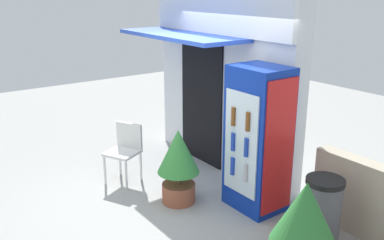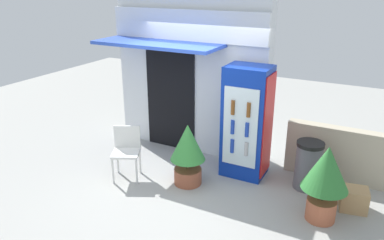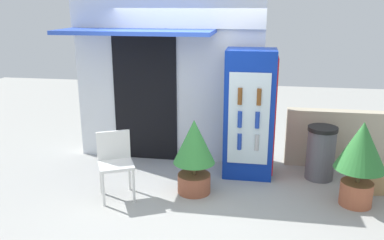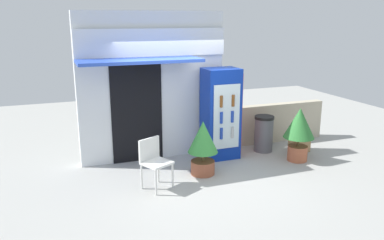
{
  "view_description": "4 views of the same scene",
  "coord_description": "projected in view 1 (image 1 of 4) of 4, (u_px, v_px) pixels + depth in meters",
  "views": [
    {
      "loc": [
        4.62,
        -2.93,
        2.88
      ],
      "look_at": [
        0.06,
        0.38,
        1.1
      ],
      "focal_mm": 39.69,
      "sensor_mm": 36.0,
      "label": 1
    },
    {
      "loc": [
        2.84,
        -4.84,
        3.24
      ],
      "look_at": [
        0.09,
        0.4,
        1.01
      ],
      "focal_mm": 35.0,
      "sensor_mm": 36.0,
      "label": 2
    },
    {
      "loc": [
        1.01,
        -5.09,
        2.57
      ],
      "look_at": [
        0.14,
        0.17,
        1.02
      ],
      "focal_mm": 37.82,
      "sensor_mm": 36.0,
      "label": 3
    },
    {
      "loc": [
        -2.48,
        -6.48,
        2.94
      ],
      "look_at": [
        0.02,
        0.19,
        1.07
      ],
      "focal_mm": 36.33,
      "sensor_mm": 36.0,
      "label": 4
    }
  ],
  "objects": [
    {
      "name": "potted_plant_near_shop",
      "position": [
        178.0,
        160.0,
        5.77
      ],
      "size": [
        0.58,
        0.58,
        1.06
      ],
      "color": "#995138",
      "rests_on": "ground"
    },
    {
      "name": "ground",
      "position": [
        168.0,
        197.0,
        6.07
      ],
      "size": [
        16.0,
        16.0,
        0.0
      ],
      "primitive_type": "plane",
      "color": "#A3A39E"
    },
    {
      "name": "plastic_chair",
      "position": [
        125.0,
        148.0,
        6.45
      ],
      "size": [
        0.6,
        0.59,
        0.9
      ],
      "color": "silver",
      "rests_on": "ground"
    },
    {
      "name": "trash_bin",
      "position": [
        322.0,
        211.0,
        4.88
      ],
      "size": [
        0.44,
        0.44,
        0.82
      ],
      "color": "#595960",
      "rests_on": "ground"
    },
    {
      "name": "drink_cooler",
      "position": [
        258.0,
        140.0,
        5.54
      ],
      "size": [
        0.75,
        0.64,
        1.94
      ],
      "color": "#0C2D9E",
      "rests_on": "ground"
    },
    {
      "name": "storefront_building",
      "position": [
        222.0,
        71.0,
        6.71
      ],
      "size": [
        3.09,
        1.18,
        3.09
      ],
      "color": "silver",
      "rests_on": "ground"
    },
    {
      "name": "potted_plant_curbside",
      "position": [
        304.0,
        223.0,
        4.06
      ],
      "size": [
        0.65,
        0.65,
        1.14
      ],
      "color": "#AD5B3D",
      "rests_on": "ground"
    }
  ]
}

